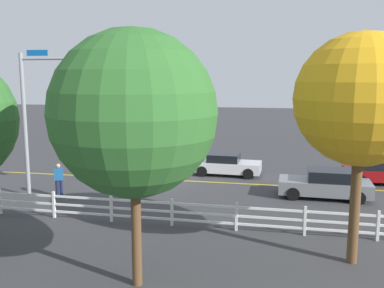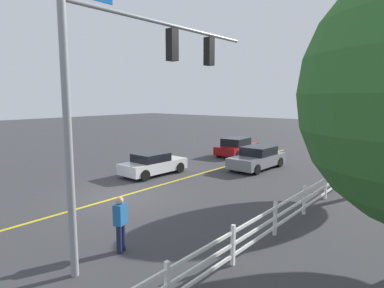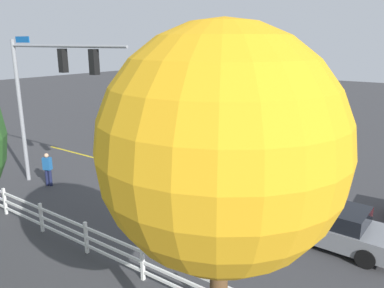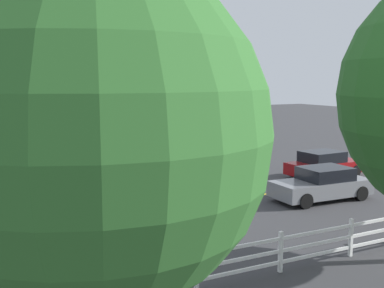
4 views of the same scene
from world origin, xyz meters
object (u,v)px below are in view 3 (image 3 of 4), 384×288
Objects in this scene: car_0 at (246,168)px; tree_2 at (222,149)px; pedestrian at (48,168)px; car_1 at (329,225)px.

tree_2 is at bearing -62.23° from car_0.
tree_2 reaches higher than pedestrian.
car_1 is 8.92m from tree_2.
car_1 is 2.65× the size of pedestrian.
pedestrian reaches higher than car_1.
car_1 is at bearing -99.90° from pedestrian.
car_1 is at bearing -33.72° from car_0.
car_0 is 0.56× the size of tree_2.
tree_2 reaches higher than car_0.
car_0 is 6.75m from car_1.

